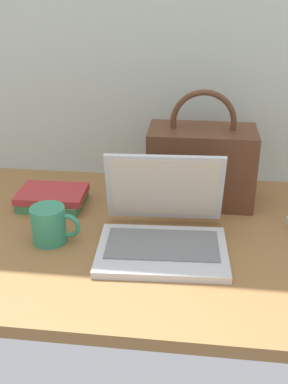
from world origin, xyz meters
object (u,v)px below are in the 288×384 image
Objects in this scene: laptop at (163,228)px; book_stack at (53,198)px; coffee_mug at (50,224)px; handbag at (201,164)px.

laptop is 0.38m from book_stack.
handbag reaches higher than coffee_mug.
book_stack is (-0.05, 0.19, -0.02)m from coffee_mug.
laptop is 2.60× the size of coffee_mug.
book_stack is (-0.42, -0.08, -0.09)m from handbag.
coffee_mug reaches higher than book_stack.
laptop is 0.97× the size of handbag.
coffee_mug is (-0.28, -0.02, 0.00)m from laptop.
handbag is at bearing 11.02° from book_stack.
handbag is (0.09, 0.26, 0.07)m from laptop.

